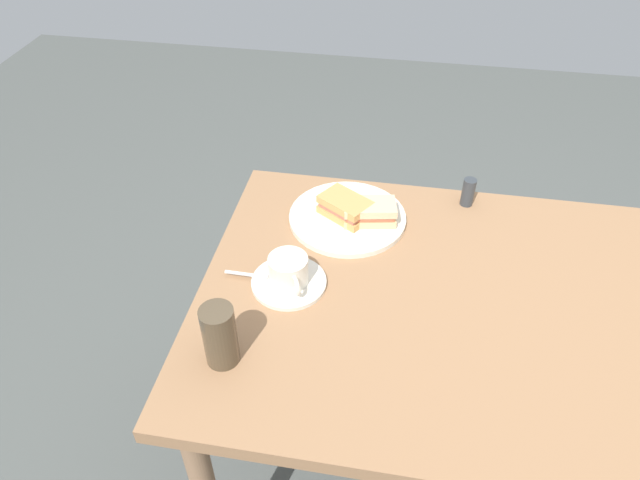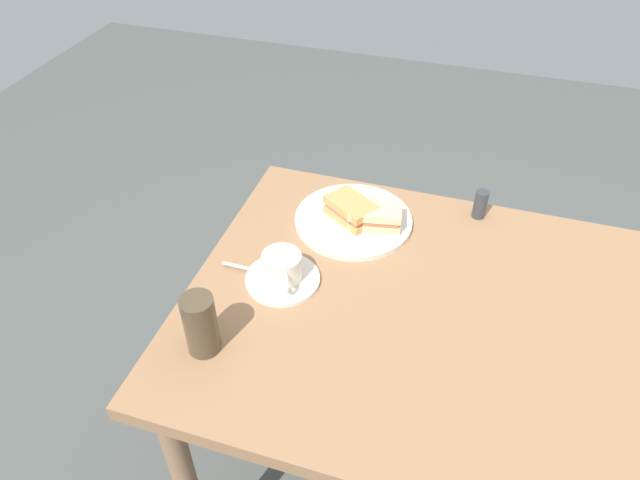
{
  "view_description": "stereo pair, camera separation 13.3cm",
  "coord_description": "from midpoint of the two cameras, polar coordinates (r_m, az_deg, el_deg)",
  "views": [
    {
      "loc": [
        -0.22,
        -0.88,
        1.68
      ],
      "look_at": [
        -0.39,
        0.11,
        0.81
      ],
      "focal_mm": 32.81,
      "sensor_mm": 36.0,
      "label": 1
    },
    {
      "loc": [
        -0.09,
        -0.85,
        1.68
      ],
      "look_at": [
        -0.39,
        0.11,
        0.81
      ],
      "focal_mm": 32.81,
      "sensor_mm": 36.0,
      "label": 2
    }
  ],
  "objects": [
    {
      "name": "dining_table",
      "position": [
        1.32,
        13.26,
        -9.03
      ],
      "size": [
        1.26,
        0.81,
        0.78
      ],
      "color": "#926A47",
      "rests_on": "ground_plane"
    },
    {
      "name": "spoon",
      "position": [
        1.29,
        -9.41,
        -3.54
      ],
      "size": [
        0.1,
        0.02,
        0.01
      ],
      "color": "silver",
      "rests_on": "coffee_saucer"
    },
    {
      "name": "sandwich_plate",
      "position": [
        1.43,
        0.04,
        2.1
      ],
      "size": [
        0.29,
        0.29,
        0.01
      ],
      "primitive_type": "cylinder",
      "color": "silver",
      "rests_on": "dining_table"
    },
    {
      "name": "sandwich_back",
      "position": [
        1.4,
        2.14,
        2.64
      ],
      "size": [
        0.13,
        0.09,
        0.05
      ],
      "color": "#DFB97F",
      "rests_on": "sandwich_plate"
    },
    {
      "name": "coffee_saucer",
      "position": [
        1.27,
        -6.05,
        -4.26
      ],
      "size": [
        0.16,
        0.16,
        0.01
      ],
      "primitive_type": "cylinder",
      "color": "silver",
      "rests_on": "dining_table"
    },
    {
      "name": "coffee_cup",
      "position": [
        1.24,
        -6.15,
        -3.04
      ],
      "size": [
        0.09,
        0.11,
        0.06
      ],
      "color": "silver",
      "rests_on": "coffee_saucer"
    },
    {
      "name": "salt_shaker",
      "position": [
        1.49,
        11.81,
        4.5
      ],
      "size": [
        0.03,
        0.03,
        0.07
      ],
      "primitive_type": "cylinder",
      "color": "#33383D",
      "rests_on": "dining_table"
    },
    {
      "name": "sandwich_front",
      "position": [
        1.41,
        -0.21,
        3.1
      ],
      "size": [
        0.14,
        0.13,
        0.05
      ],
      "color": "tan",
      "rests_on": "sandwich_plate"
    },
    {
      "name": "drinking_glass",
      "position": [
        1.11,
        -13.2,
        -9.24
      ],
      "size": [
        0.06,
        0.06,
        0.13
      ],
      "primitive_type": "cylinder",
      "color": "#4B3D2B",
      "rests_on": "dining_table"
    }
  ]
}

